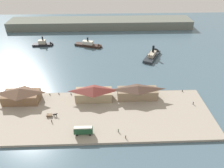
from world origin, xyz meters
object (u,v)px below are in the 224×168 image
object	(u,v)px
horse_cart	(51,115)
ferry_moored_east	(153,54)
ferry_shed_central_terminal	(137,92)
mooring_post_west	(59,93)
pedestrian_walking_west	(118,130)
mooring_post_east	(50,94)
ferry_shed_customs_shed	(94,93)
mooring_post_center_west	(71,94)
street_tram	(83,130)
pedestrian_near_east_shed	(193,103)
ferry_approaching_west	(45,44)
ferry_near_quay	(90,45)
pedestrian_near_cart	(52,121)
ferry_shed_west_terminal	(21,95)
mooring_post_center_east	(182,91)
pedestrian_standing_center	(126,137)

from	to	relation	value
horse_cart	ferry_moored_east	distance (m)	90.08
ferry_shed_central_terminal	mooring_post_west	size ratio (longest dim) A/B	23.80
pedestrian_walking_west	mooring_post_east	distance (m)	45.84
ferry_shed_customs_shed	mooring_post_center_west	world-z (taller)	ferry_shed_customs_shed
street_tram	pedestrian_near_east_shed	distance (m)	58.05
mooring_post_center_west	ferry_approaching_west	distance (m)	77.29
ferry_shed_customs_shed	ferry_shed_central_terminal	bearing A→B (deg)	0.92
ferry_near_quay	horse_cart	bearing A→B (deg)	-99.80
pedestrian_near_cart	ferry_near_quay	size ratio (longest dim) A/B	0.07
street_tram	pedestrian_near_east_shed	world-z (taller)	street_tram
ferry_moored_east	ferry_shed_west_terminal	bearing A→B (deg)	-146.65
ferry_shed_west_terminal	mooring_post_west	size ratio (longest dim) A/B	20.67
pedestrian_near_east_shed	mooring_post_center_west	bearing A→B (deg)	170.44
pedestrian_near_east_shed	mooring_post_center_east	distance (m)	11.53
mooring_post_west	ferry_approaching_west	distance (m)	74.27
pedestrian_standing_center	ferry_moored_east	size ratio (longest dim) A/B	0.07
mooring_post_center_west	ferry_approaching_west	xyz separation A→B (m)	(-30.62, 70.97, -0.15)
pedestrian_near_cart	pedestrian_walking_west	size ratio (longest dim) A/B	0.96
mooring_post_east	street_tram	bearing A→B (deg)	-54.73
mooring_post_center_east	mooring_post_east	xyz separation A→B (m)	(-73.81, -0.47, 0.00)
street_tram	ferry_shed_customs_shed	bearing A→B (deg)	81.58
pedestrian_walking_west	mooring_post_east	world-z (taller)	pedestrian_walking_west
ferry_shed_central_terminal	pedestrian_walking_west	bearing A→B (deg)	-115.43
pedestrian_near_cart	mooring_post_west	size ratio (longest dim) A/B	1.86
ferry_shed_west_terminal	mooring_post_center_west	size ratio (longest dim) A/B	20.67
ferry_shed_central_terminal	ferry_approaching_west	world-z (taller)	ferry_shed_central_terminal
pedestrian_walking_west	street_tram	bearing A→B (deg)	-177.04
ferry_approaching_west	ferry_moored_east	bearing A→B (deg)	-15.12
mooring_post_center_east	ferry_approaching_west	world-z (taller)	ferry_approaching_west
ferry_shed_central_terminal	pedestrian_near_cart	xyz separation A→B (m)	(-42.16, -17.23, -3.03)
mooring_post_west	ferry_near_quay	xyz separation A→B (m)	(14.25, 66.53, -0.09)
pedestrian_walking_west	mooring_post_west	xyz separation A→B (m)	(-31.07, 29.06, -0.35)
street_tram	horse_cart	size ratio (longest dim) A/B	1.46
ferry_shed_customs_shed	ferry_shed_central_terminal	world-z (taller)	ferry_shed_customs_shed
horse_cart	mooring_post_east	bearing A→B (deg)	104.52
mooring_post_west	ferry_moored_east	world-z (taller)	ferry_moored_east
mooring_post_east	ferry_shed_customs_shed	bearing A→B (deg)	-10.53
mooring_post_center_west	ferry_approaching_west	world-z (taller)	ferry_approaching_west
pedestrian_near_cart	ferry_moored_east	bearing A→B (deg)	48.34
street_tram	mooring_post_center_west	world-z (taller)	street_tram
ferry_shed_west_terminal	mooring_post_center_west	xyz separation A→B (m)	(24.80, 4.84, -3.65)
ferry_shed_customs_shed	ferry_approaching_west	bearing A→B (deg)	119.91
pedestrian_near_east_shed	mooring_post_center_east	xyz separation A→B (m)	(-1.94, 11.36, -0.34)
ferry_shed_west_terminal	horse_cart	world-z (taller)	ferry_shed_west_terminal
ferry_shed_customs_shed	mooring_post_center_west	size ratio (longest dim) A/B	21.53
pedestrian_near_east_shed	mooring_post_west	size ratio (longest dim) A/B	1.92
ferry_shed_west_terminal	pedestrian_standing_center	distance (m)	58.83
ferry_shed_customs_shed	ferry_moored_east	world-z (taller)	ferry_moored_east
horse_cart	ferry_near_quay	distance (m)	85.69
mooring_post_center_west	mooring_post_center_east	size ratio (longest dim) A/B	1.00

